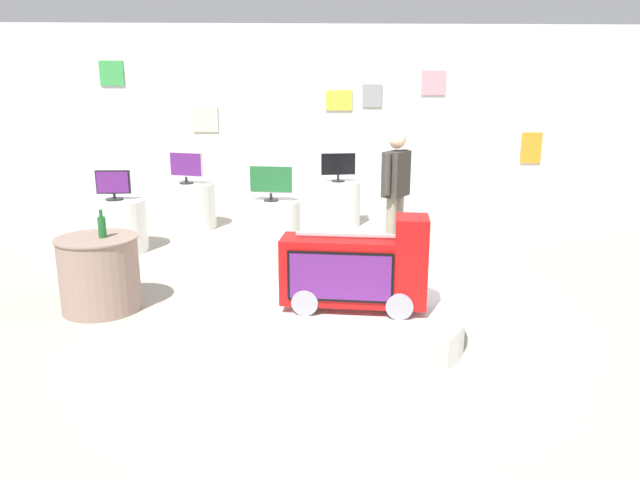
{
  "coord_description": "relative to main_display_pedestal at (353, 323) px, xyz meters",
  "views": [
    {
      "loc": [
        -0.25,
        -5.03,
        2.06
      ],
      "look_at": [
        -0.07,
        0.58,
        0.62
      ],
      "focal_mm": 33.34,
      "sensor_mm": 36.0,
      "label": 1
    }
  ],
  "objects": [
    {
      "name": "tv_on_far_right",
      "position": [
        0.14,
        4.3,
        0.79
      ],
      "size": [
        0.52,
        0.2,
        0.43
      ],
      "color": "black",
      "rests_on": "display_pedestal_far_right"
    },
    {
      "name": "display_pedestal_center_rear",
      "position": [
        -0.81,
        2.74,
        0.21
      ],
      "size": [
        0.74,
        0.74,
        0.67
      ],
      "primitive_type": "cylinder",
      "color": "white",
      "rests_on": "ground"
    },
    {
      "name": "shopper_browsing_near_truck",
      "position": [
        0.68,
        2.17,
        0.8
      ],
      "size": [
        0.38,
        0.48,
        1.58
      ],
      "color": "gray",
      "rests_on": "ground"
    },
    {
      "name": "side_table_round",
      "position": [
        -2.34,
        0.74,
        0.24
      ],
      "size": [
        0.76,
        0.76,
        0.71
      ],
      "color": "gray",
      "rests_on": "ground"
    },
    {
      "name": "display_pedestal_right_rear",
      "position": [
        -2.81,
        2.87,
        0.21
      ],
      "size": [
        0.76,
        0.76,
        0.67
      ],
      "primitive_type": "cylinder",
      "color": "white",
      "rests_on": "ground"
    },
    {
      "name": "display_pedestal_left_rear",
      "position": [
        -2.14,
        4.18,
        0.21
      ],
      "size": [
        0.84,
        0.84,
        0.67
      ],
      "primitive_type": "cylinder",
      "color": "white",
      "rests_on": "ground"
    },
    {
      "name": "back_wall_display",
      "position": [
        -0.18,
        5.61,
        1.42
      ],
      "size": [
        12.27,
        0.13,
        3.08
      ],
      "color": "silver",
      "rests_on": "ground"
    },
    {
      "name": "main_display_pedestal",
      "position": [
        0.0,
        0.0,
        0.0
      ],
      "size": [
        1.86,
        1.86,
        0.25
      ],
      "primitive_type": "cylinder",
      "color": "white",
      "rests_on": "ground"
    },
    {
      "name": "display_pedestal_far_right",
      "position": [
        0.14,
        4.3,
        0.21
      ],
      "size": [
        0.69,
        0.69,
        0.67
      ],
      "primitive_type": "cylinder",
      "color": "white",
      "rests_on": "ground"
    },
    {
      "name": "ground_plane",
      "position": [
        -0.18,
        0.34,
        -0.13
      ],
      "size": [
        30.0,
        30.0,
        0.0
      ],
      "primitive_type": "plane",
      "color": "#A8A091"
    },
    {
      "name": "tv_on_left_rear",
      "position": [
        -2.14,
        4.18,
        0.81
      ],
      "size": [
        0.53,
        0.22,
        0.48
      ],
      "color": "black",
      "rests_on": "display_pedestal_left_rear"
    },
    {
      "name": "tv_on_right_rear",
      "position": [
        -2.81,
        2.86,
        0.75
      ],
      "size": [
        0.43,
        0.22,
        0.38
      ],
      "color": "black",
      "rests_on": "display_pedestal_right_rear"
    },
    {
      "name": "novelty_firetruck_tv",
      "position": [
        0.02,
        -0.01,
        0.46
      ],
      "size": [
        1.24,
        0.55,
        0.81
      ],
      "color": "gray",
      "rests_on": "main_display_pedestal"
    },
    {
      "name": "bottle_on_side_table",
      "position": [
        -2.28,
        0.73,
        0.69
      ],
      "size": [
        0.07,
        0.07,
        0.26
      ],
      "color": "#195926",
      "rests_on": "side_table_round"
    },
    {
      "name": "tv_on_center_rear",
      "position": [
        -0.81,
        2.73,
        0.81
      ],
      "size": [
        0.58,
        0.19,
        0.46
      ],
      "color": "black",
      "rests_on": "display_pedestal_center_rear"
    }
  ]
}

